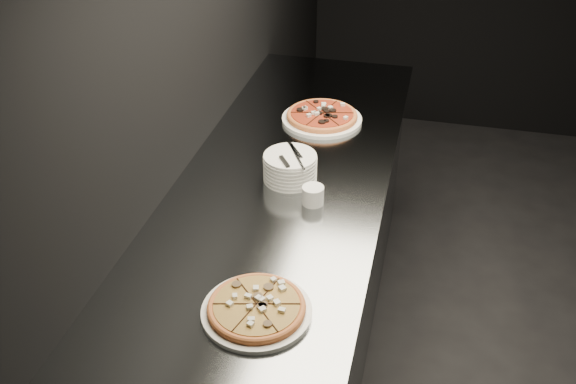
% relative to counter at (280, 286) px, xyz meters
% --- Properties ---
extents(wall_left, '(0.02, 5.00, 2.80)m').
position_rel_counter_xyz_m(wall_left, '(-0.37, 0.00, 0.94)').
color(wall_left, black).
rests_on(wall_left, floor).
extents(counter, '(0.74, 2.44, 0.92)m').
position_rel_counter_xyz_m(counter, '(0.00, 0.00, 0.00)').
color(counter, slate).
rests_on(counter, floor).
extents(pizza_mushroom, '(0.32, 0.32, 0.03)m').
position_rel_counter_xyz_m(pizza_mushroom, '(0.09, -0.62, 0.48)').
color(pizza_mushroom, white).
rests_on(pizza_mushroom, counter).
extents(pizza_tomato, '(0.35, 0.35, 0.04)m').
position_rel_counter_xyz_m(pizza_tomato, '(0.05, 0.54, 0.48)').
color(pizza_tomato, white).
rests_on(pizza_tomato, counter).
extents(plate_stack, '(0.19, 0.19, 0.10)m').
position_rel_counter_xyz_m(plate_stack, '(0.02, 0.06, 0.51)').
color(plate_stack, white).
rests_on(plate_stack, counter).
extents(cutlery, '(0.09, 0.19, 0.01)m').
position_rel_counter_xyz_m(cutlery, '(0.03, 0.05, 0.56)').
color(cutlery, '#BABCC2').
rests_on(cutlery, plate_stack).
extents(ramekin, '(0.07, 0.07, 0.06)m').
position_rel_counter_xyz_m(ramekin, '(0.13, -0.07, 0.49)').
color(ramekin, white).
rests_on(ramekin, counter).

